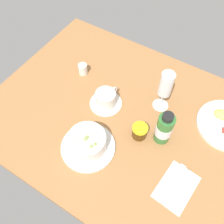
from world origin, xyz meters
TOP-DOWN VIEW (x-y plane):
  - ground_plane at (0.00, 0.00)cm, footprint 110.00×84.00cm
  - porridge_bowl at (-3.39, -19.49)cm, footprint 20.59×20.59cm
  - cutlery_setting at (31.23, -15.03)cm, footprint 12.54×17.29cm
  - coffee_cup at (-8.94, 1.54)cm, footprint 13.72×13.87cm
  - creamer_jug at (-27.39, 10.88)cm, footprint 4.06×4.97cm
  - wine_glass at (11.20, 12.98)cm, footprint 6.64×6.64cm
  - jam_jar at (10.37, -4.49)cm, footprint 5.96×5.96cm
  - sauce_bottle_green at (18.16, -0.92)cm, footprint 6.25×6.25cm

SIDE VIEW (x-z plane):
  - ground_plane at x=0.00cm, z-range -3.00..0.00cm
  - cutlery_setting at x=31.23cm, z-range -0.17..0.73cm
  - creamer_jug at x=-27.39cm, z-range -0.17..5.39cm
  - jam_jar at x=10.37cm, z-range 0.03..5.87cm
  - coffee_cup at x=-8.94cm, z-range -0.23..6.65cm
  - porridge_bowl at x=-3.39cm, z-range -0.45..8.41cm
  - sauce_bottle_green at x=18.16cm, z-range -0.79..15.21cm
  - wine_glass at x=11.20cm, z-range 3.11..22.37cm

